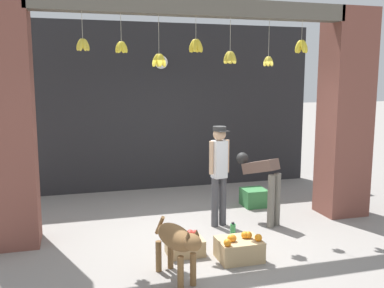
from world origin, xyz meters
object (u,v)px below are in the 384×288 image
(fruit_crate_oranges, at_px, (239,248))
(wall_clock, at_px, (161,62))
(shopkeeper, at_px, (219,169))
(dog, at_px, (177,240))
(produce_box_green, at_px, (254,197))
(water_bottle, at_px, (233,232))
(fruit_crate_apples, at_px, (185,245))
(worker_stooping, at_px, (263,179))

(fruit_crate_oranges, height_order, wall_clock, wall_clock)
(shopkeeper, relative_size, wall_clock, 5.47)
(dog, relative_size, produce_box_green, 2.29)
(dog, bearing_deg, water_bottle, 115.69)
(fruit_crate_oranges, distance_m, fruit_crate_apples, 0.70)
(shopkeeper, height_order, fruit_crate_oranges, shopkeeper)
(fruit_crate_oranges, bearing_deg, dog, -159.86)
(produce_box_green, bearing_deg, dog, -129.89)
(shopkeeper, distance_m, produce_box_green, 1.45)
(worker_stooping, bearing_deg, produce_box_green, 48.58)
(worker_stooping, bearing_deg, shopkeeper, 150.02)
(dog, xyz_separation_m, wall_clock, (0.66, 4.04, 2.11))
(produce_box_green, xyz_separation_m, water_bottle, (-0.96, -1.44, -0.03))
(fruit_crate_apples, height_order, produce_box_green, produce_box_green)
(shopkeeper, bearing_deg, fruit_crate_oranges, 69.89)
(fruit_crate_oranges, bearing_deg, wall_clock, 93.28)
(shopkeeper, relative_size, fruit_crate_apples, 3.31)
(worker_stooping, distance_m, produce_box_green, 1.05)
(dog, distance_m, fruit_crate_oranges, 0.99)
(shopkeeper, distance_m, wall_clock, 3.01)
(dog, xyz_separation_m, water_bottle, (1.03, 0.93, -0.34))
(shopkeeper, xyz_separation_m, produce_box_green, (0.95, 0.81, -0.74))
(worker_stooping, distance_m, water_bottle, 1.09)
(shopkeeper, bearing_deg, dog, 43.87)
(wall_clock, bearing_deg, dog, -99.34)
(fruit_crate_oranges, xyz_separation_m, water_bottle, (0.15, 0.61, -0.02))
(fruit_crate_oranges, height_order, fruit_crate_apples, fruit_crate_oranges)
(dog, distance_m, shopkeeper, 1.93)
(dog, height_order, fruit_crate_oranges, dog)
(shopkeeper, xyz_separation_m, fruit_crate_oranges, (-0.16, -1.25, -0.75))
(fruit_crate_apples, height_order, wall_clock, wall_clock)
(water_bottle, relative_size, wall_clock, 0.93)
(water_bottle, height_order, wall_clock, wall_clock)
(dog, height_order, shopkeeper, shopkeeper)
(fruit_crate_oranges, bearing_deg, produce_box_green, 61.63)
(shopkeeper, xyz_separation_m, water_bottle, (-0.01, -0.64, -0.77))
(fruit_crate_apples, height_order, water_bottle, fruit_crate_apples)
(dog, distance_m, fruit_crate_apples, 0.79)
(shopkeeper, distance_m, fruit_crate_oranges, 1.47)
(shopkeeper, distance_m, worker_stooping, 0.73)
(worker_stooping, height_order, fruit_crate_oranges, worker_stooping)
(dog, bearing_deg, worker_stooping, 114.55)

